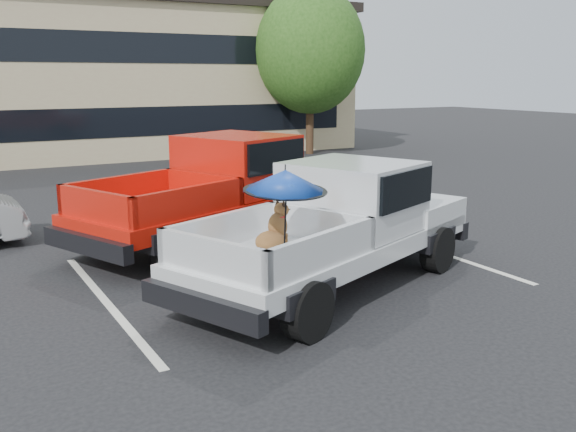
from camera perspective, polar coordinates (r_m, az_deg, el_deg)
name	(u,v)px	position (r m, az deg, el deg)	size (l,w,h in m)	color
ground	(360,309)	(9.06, 6.41, -8.22)	(90.00, 90.00, 0.00)	black
stripe_left	(107,303)	(9.60, -15.81, -7.42)	(0.12, 5.00, 0.01)	silver
stripe_right	(427,248)	(12.36, 12.25, -2.81)	(0.12, 5.00, 0.01)	silver
motel_building	(107,75)	(28.70, -15.80, 11.93)	(20.40, 8.40, 6.30)	tan
tree_right	(310,50)	(26.83, 2.00, 14.52)	(4.46, 4.46, 6.78)	#332114
tree_back	(172,50)	(32.78, -10.27, 14.29)	(4.68, 4.68, 7.11)	#332114
silver_pickup	(344,217)	(9.90, 4.98, -0.08)	(6.01, 3.96, 2.06)	black
red_pickup	(231,182)	(12.80, -5.07, 3.01)	(6.51, 4.30, 2.03)	black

